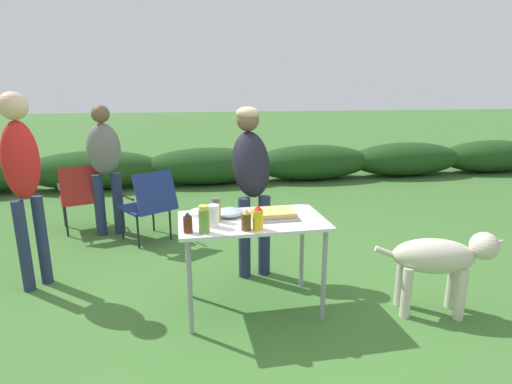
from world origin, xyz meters
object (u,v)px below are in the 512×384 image
(standing_person_in_dark_puffer, at_px, (22,171))
(paper_cup_stack, at_px, (214,216))
(standing_person_in_navy_coat, at_px, (105,159))
(standing_person_in_gray_fleece, at_px, (251,172))
(camp_chair_near_hedge, at_px, (149,202))
(food_tray, at_px, (273,214))
(folding_table, at_px, (252,229))
(beer_bottle, at_px, (246,220))
(dog, at_px, (441,259))
(bbq_sauce_bottle, at_px, (188,223))
(mustard_bottle, at_px, (258,218))
(relish_jar, at_px, (204,220))
(spice_jar, at_px, (216,210))
(plate_stack, at_px, (203,213))
(camp_chair_green_behind_table, at_px, (81,195))
(mixing_bowl, at_px, (229,212))

(standing_person_in_dark_puffer, bearing_deg, paper_cup_stack, -77.95)
(standing_person_in_dark_puffer, bearing_deg, standing_person_in_navy_coat, 22.69)
(standing_person_in_gray_fleece, xyz_separation_m, camp_chair_near_hedge, (-0.99, 0.95, -0.50))
(food_tray, bearing_deg, folding_table, -177.04)
(paper_cup_stack, distance_m, standing_person_in_dark_puffer, 1.72)
(food_tray, xyz_separation_m, beer_bottle, (-0.25, -0.24, 0.05))
(camp_chair_near_hedge, bearing_deg, paper_cup_stack, -103.29)
(paper_cup_stack, relative_size, beer_bottle, 1.04)
(dog, bearing_deg, beer_bottle, -78.34)
(bbq_sauce_bottle, relative_size, standing_person_in_navy_coat, 0.09)
(mustard_bottle, height_order, standing_person_in_dark_puffer, standing_person_in_dark_puffer)
(mustard_bottle, relative_size, standing_person_in_dark_puffer, 0.11)
(food_tray, distance_m, beer_bottle, 0.35)
(relish_jar, relative_size, camp_chair_near_hedge, 0.23)
(folding_table, xyz_separation_m, spice_jar, (-0.27, 0.01, 0.16))
(paper_cup_stack, height_order, standing_person_in_gray_fleece, standing_person_in_gray_fleece)
(standing_person_in_navy_coat, bearing_deg, paper_cup_stack, -71.23)
(food_tray, relative_size, beer_bottle, 2.34)
(plate_stack, distance_m, standing_person_in_gray_fleece, 0.71)
(spice_jar, bearing_deg, plate_stack, 115.82)
(paper_cup_stack, xyz_separation_m, camp_chair_near_hedge, (-0.58, 1.74, -0.35))
(relish_jar, xyz_separation_m, camp_chair_near_hedge, (-0.50, 1.85, -0.37))
(folding_table, relative_size, standing_person_in_gray_fleece, 0.71)
(folding_table, xyz_separation_m, mustard_bottle, (-0.00, -0.23, 0.16))
(plate_stack, relative_size, mustard_bottle, 1.14)
(beer_bottle, relative_size, standing_person_in_gray_fleece, 0.10)
(folding_table, relative_size, beer_bottle, 7.18)
(standing_person_in_gray_fleece, bearing_deg, folding_table, -104.14)
(relish_jar, height_order, bbq_sauce_bottle, relish_jar)
(standing_person_in_dark_puffer, bearing_deg, food_tray, -68.70)
(camp_chair_green_behind_table, bearing_deg, mustard_bottle, -71.81)
(paper_cup_stack, xyz_separation_m, beer_bottle, (0.22, -0.11, -0.01))
(food_tray, bearing_deg, camp_chair_green_behind_table, 131.22)
(beer_bottle, bearing_deg, relish_jar, 179.28)
(paper_cup_stack, height_order, spice_jar, spice_jar)
(standing_person_in_gray_fleece, bearing_deg, beer_bottle, -106.79)
(camp_chair_green_behind_table, bearing_deg, dog, -56.20)
(standing_person_in_gray_fleece, xyz_separation_m, camp_chair_green_behind_table, (-1.82, 1.46, -0.50))
(plate_stack, relative_size, mixing_bowl, 0.95)
(mixing_bowl, height_order, camp_chair_green_behind_table, camp_chair_green_behind_table)
(folding_table, xyz_separation_m, camp_chair_near_hedge, (-0.87, 1.63, -0.20))
(paper_cup_stack, relative_size, spice_jar, 0.91)
(mustard_bottle, distance_m, standing_person_in_gray_fleece, 0.92)
(folding_table, distance_m, camp_chair_green_behind_table, 2.74)
(beer_bottle, bearing_deg, camp_chair_near_hedge, 113.09)
(paper_cup_stack, bearing_deg, mustard_bottle, -20.76)
(standing_person_in_gray_fleece, bearing_deg, paper_cup_stack, -122.10)
(paper_cup_stack, distance_m, camp_chair_green_behind_table, 2.68)
(spice_jar, bearing_deg, camp_chair_near_hedge, 110.54)
(relish_jar, distance_m, standing_person_in_navy_coat, 2.44)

